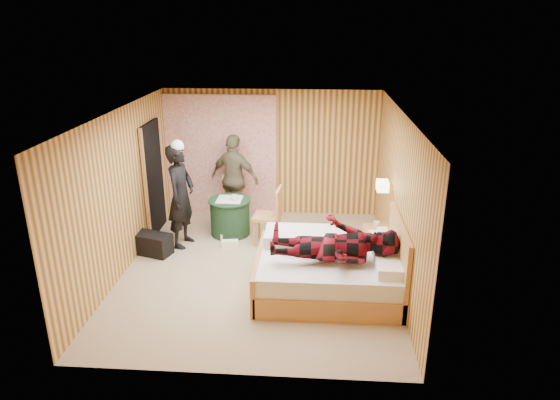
# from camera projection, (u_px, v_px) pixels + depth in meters

# --- Properties ---
(floor) EXTENTS (4.20, 5.00, 0.01)m
(floor) POSITION_uv_depth(u_px,v_px,m) (259.00, 269.00, 7.95)
(floor) COLOR tan
(floor) RESTS_ON ground
(ceiling) EXTENTS (4.20, 5.00, 0.01)m
(ceiling) POSITION_uv_depth(u_px,v_px,m) (256.00, 113.00, 7.09)
(ceiling) COLOR silver
(ceiling) RESTS_ON wall_back
(wall_back) EXTENTS (4.20, 0.02, 2.50)m
(wall_back) POSITION_uv_depth(u_px,v_px,m) (272.00, 153.00, 9.86)
(wall_back) COLOR #E8AA59
(wall_back) RESTS_ON floor
(wall_left) EXTENTS (0.02, 5.00, 2.50)m
(wall_left) POSITION_uv_depth(u_px,v_px,m) (122.00, 192.00, 7.66)
(wall_left) COLOR #E8AA59
(wall_left) RESTS_ON floor
(wall_right) EXTENTS (0.02, 5.00, 2.50)m
(wall_right) POSITION_uv_depth(u_px,v_px,m) (398.00, 199.00, 7.38)
(wall_right) COLOR #E8AA59
(wall_right) RESTS_ON floor
(curtain) EXTENTS (2.20, 0.08, 2.40)m
(curtain) POSITION_uv_depth(u_px,v_px,m) (221.00, 156.00, 9.88)
(curtain) COLOR silver
(curtain) RESTS_ON floor
(doorway) EXTENTS (0.06, 0.90, 2.05)m
(doorway) POSITION_uv_depth(u_px,v_px,m) (154.00, 179.00, 9.04)
(doorway) COLOR black
(doorway) RESTS_ON floor
(wall_lamp) EXTENTS (0.26, 0.24, 0.16)m
(wall_lamp) POSITION_uv_depth(u_px,v_px,m) (383.00, 186.00, 7.80)
(wall_lamp) COLOR gold
(wall_lamp) RESTS_ON wall_right
(bed) EXTENTS (2.08, 1.64, 1.12)m
(bed) POSITION_uv_depth(u_px,v_px,m) (331.00, 270.00, 7.23)
(bed) COLOR tan
(bed) RESTS_ON floor
(nightstand) EXTENTS (0.42, 0.58, 0.56)m
(nightstand) POSITION_uv_depth(u_px,v_px,m) (376.00, 245.00, 8.12)
(nightstand) COLOR tan
(nightstand) RESTS_ON floor
(round_table) EXTENTS (0.77, 0.77, 0.68)m
(round_table) POSITION_uv_depth(u_px,v_px,m) (230.00, 216.00, 9.14)
(round_table) COLOR #1D3E23
(round_table) RESTS_ON floor
(chair_far) EXTENTS (0.51, 0.51, 0.93)m
(chair_far) POSITION_uv_depth(u_px,v_px,m) (234.00, 195.00, 9.65)
(chair_far) COLOR tan
(chair_far) RESTS_ON floor
(chair_near) EXTENTS (0.51, 0.51, 1.03)m
(chair_near) POSITION_uv_depth(u_px,v_px,m) (272.00, 212.00, 8.67)
(chair_near) COLOR tan
(chair_near) RESTS_ON floor
(duffel_bag) EXTENTS (0.71, 0.52, 0.36)m
(duffel_bag) POSITION_uv_depth(u_px,v_px,m) (152.00, 244.00, 8.41)
(duffel_bag) COLOR black
(duffel_bag) RESTS_ON floor
(sneaker_left) EXTENTS (0.31, 0.19, 0.13)m
(sneaker_left) POSITION_uv_depth(u_px,v_px,m) (228.00, 236.00, 8.99)
(sneaker_left) COLOR white
(sneaker_left) RESTS_ON floor
(sneaker_right) EXTENTS (0.30, 0.15, 0.13)m
(sneaker_right) POSITION_uv_depth(u_px,v_px,m) (230.00, 244.00, 8.69)
(sneaker_right) COLOR white
(sneaker_right) RESTS_ON floor
(woman_standing) EXTENTS (0.55, 0.73, 1.80)m
(woman_standing) POSITION_uv_depth(u_px,v_px,m) (181.00, 196.00, 8.52)
(woman_standing) COLOR black
(woman_standing) RESTS_ON floor
(man_at_table) EXTENTS (1.09, 0.76, 1.72)m
(man_at_table) POSITION_uv_depth(u_px,v_px,m) (235.00, 179.00, 9.57)
(man_at_table) COLOR brown
(man_at_table) RESTS_ON floor
(man_on_bed) EXTENTS (0.86, 0.67, 1.77)m
(man_on_bed) POSITION_uv_depth(u_px,v_px,m) (335.00, 235.00, 6.79)
(man_on_bed) COLOR maroon
(man_on_bed) RESTS_ON bed
(book_lower) EXTENTS (0.18, 0.23, 0.02)m
(book_lower) POSITION_uv_depth(u_px,v_px,m) (377.00, 231.00, 7.98)
(book_lower) COLOR white
(book_lower) RESTS_ON nightstand
(book_upper) EXTENTS (0.17, 0.23, 0.02)m
(book_upper) POSITION_uv_depth(u_px,v_px,m) (377.00, 229.00, 7.97)
(book_upper) COLOR white
(book_upper) RESTS_ON nightstand
(cup_nightstand) EXTENTS (0.13, 0.13, 0.09)m
(cup_nightstand) POSITION_uv_depth(u_px,v_px,m) (376.00, 224.00, 8.13)
(cup_nightstand) COLOR white
(cup_nightstand) RESTS_ON nightstand
(cup_table) EXTENTS (0.16, 0.16, 0.10)m
(cup_table) POSITION_uv_depth(u_px,v_px,m) (234.00, 198.00, 8.95)
(cup_table) COLOR white
(cup_table) RESTS_ON round_table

